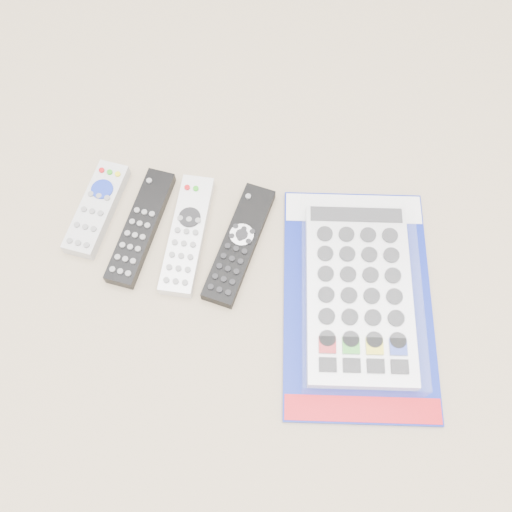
% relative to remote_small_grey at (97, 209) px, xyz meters
% --- Properties ---
extents(remote_small_grey, '(0.06, 0.17, 0.02)m').
position_rel_remote_small_grey_xyz_m(remote_small_grey, '(0.00, 0.00, 0.00)').
color(remote_small_grey, '#B3B3B5').
rests_on(remote_small_grey, ground).
extents(remote_slim_black, '(0.06, 0.20, 0.02)m').
position_rel_remote_small_grey_xyz_m(remote_slim_black, '(0.08, -0.02, -0.00)').
color(remote_slim_black, black).
rests_on(remote_slim_black, ground).
extents(remote_silver_dvd, '(0.06, 0.20, 0.02)m').
position_rel_remote_small_grey_xyz_m(remote_silver_dvd, '(0.15, -0.02, -0.00)').
color(remote_silver_dvd, silver).
rests_on(remote_silver_dvd, ground).
extents(remote_large_black, '(0.08, 0.21, 0.02)m').
position_rel_remote_small_grey_xyz_m(remote_large_black, '(0.23, -0.02, -0.00)').
color(remote_large_black, black).
rests_on(remote_large_black, ground).
extents(jumbo_remote_packaged, '(0.27, 0.39, 0.05)m').
position_rel_remote_small_grey_xyz_m(jumbo_remote_packaged, '(0.42, -0.07, 0.01)').
color(jumbo_remote_packaged, navy).
rests_on(jumbo_remote_packaged, ground).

